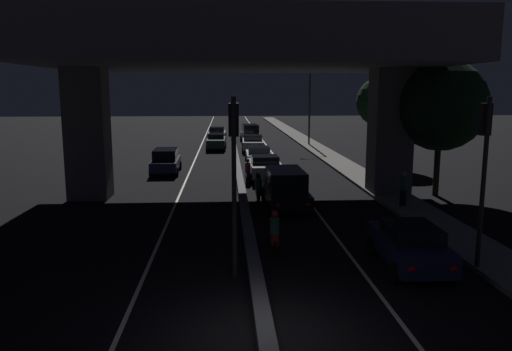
# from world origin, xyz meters

# --- Properties ---
(ground_plane) EXTENTS (200.00, 200.00, 0.00)m
(ground_plane) POSITION_xyz_m (0.00, 0.00, 0.00)
(ground_plane) COLOR black
(lane_line_left_inner) EXTENTS (0.12, 126.00, 0.00)m
(lane_line_left_inner) POSITION_xyz_m (-3.33, 35.00, 0.00)
(lane_line_left_inner) COLOR beige
(lane_line_left_inner) RESTS_ON ground_plane
(lane_line_right_inner) EXTENTS (0.12, 126.00, 0.00)m
(lane_line_right_inner) POSITION_xyz_m (3.33, 35.00, 0.00)
(lane_line_right_inner) COLOR beige
(lane_line_right_inner) RESTS_ON ground_plane
(median_divider) EXTENTS (0.41, 126.00, 0.34)m
(median_divider) POSITION_xyz_m (0.00, 35.00, 0.17)
(median_divider) COLOR #4C4C51
(median_divider) RESTS_ON ground_plane
(sidewalk_right) EXTENTS (2.09, 126.00, 0.17)m
(sidewalk_right) POSITION_xyz_m (7.80, 28.00, 0.08)
(sidewalk_right) COLOR slate
(sidewalk_right) RESTS_ON ground_plane
(elevated_overpass) EXTENTS (19.78, 13.18, 9.74)m
(elevated_overpass) POSITION_xyz_m (0.00, 15.42, 7.43)
(elevated_overpass) COLOR #5B5956
(elevated_overpass) RESTS_ON ground_plane
(traffic_light_left_of_median) EXTENTS (0.30, 0.49, 5.35)m
(traffic_light_left_of_median) POSITION_xyz_m (-0.60, 3.87, 3.64)
(traffic_light_left_of_median) COLOR black
(traffic_light_left_of_median) RESTS_ON ground_plane
(traffic_light_right_of_median) EXTENTS (0.30, 0.49, 5.34)m
(traffic_light_right_of_median) POSITION_xyz_m (6.86, 3.87, 3.63)
(traffic_light_right_of_median) COLOR black
(traffic_light_right_of_median) RESTS_ON ground_plane
(street_lamp) EXTENTS (2.29, 0.32, 8.58)m
(street_lamp) POSITION_xyz_m (7.29, 39.45, 5.03)
(street_lamp) COLOR #2D2D30
(street_lamp) RESTS_ON ground_plane
(car_dark_blue_lead) EXTENTS (1.94, 4.09, 1.42)m
(car_dark_blue_lead) POSITION_xyz_m (4.88, 4.26, 0.74)
(car_dark_blue_lead) COLOR #141938
(car_dark_blue_lead) RESTS_ON ground_plane
(car_black_second) EXTENTS (2.10, 4.62, 1.81)m
(car_black_second) POSITION_xyz_m (2.00, 12.76, 0.97)
(car_black_second) COLOR black
(car_black_second) RESTS_ON ground_plane
(car_silver_third) EXTENTS (2.08, 4.42, 1.51)m
(car_silver_third) POSITION_xyz_m (1.59, 20.32, 0.78)
(car_silver_third) COLOR gray
(car_silver_third) RESTS_ON ground_plane
(car_white_fourth) EXTENTS (2.00, 4.27, 1.37)m
(car_white_fourth) POSITION_xyz_m (1.62, 26.61, 0.73)
(car_white_fourth) COLOR silver
(car_white_fourth) RESTS_ON ground_plane
(car_silver_fifth) EXTENTS (2.15, 4.70, 1.52)m
(car_silver_fifth) POSITION_xyz_m (1.65, 35.00, 0.78)
(car_silver_fifth) COLOR gray
(car_silver_fifth) RESTS_ON ground_plane
(car_dark_blue_sixth) EXTENTS (2.11, 4.42, 1.96)m
(car_dark_blue_sixth) POSITION_xyz_m (1.80, 42.65, 1.02)
(car_dark_blue_sixth) COLOR #141938
(car_dark_blue_sixth) RESTS_ON ground_plane
(car_dark_blue_lead_oncoming) EXTENTS (1.93, 4.49, 1.63)m
(car_dark_blue_lead_oncoming) POSITION_xyz_m (-4.89, 23.27, 0.84)
(car_dark_blue_lead_oncoming) COLOR #141938
(car_dark_blue_lead_oncoming) RESTS_ON ground_plane
(car_dark_green_second_oncoming) EXTENTS (1.91, 4.56, 1.50)m
(car_dark_green_second_oncoming) POSITION_xyz_m (-1.72, 36.72, 0.78)
(car_dark_green_second_oncoming) COLOR black
(car_dark_green_second_oncoming) RESTS_ON ground_plane
(car_white_third_oncoming) EXTENTS (2.13, 4.02, 1.44)m
(car_white_third_oncoming) POSITION_xyz_m (-1.81, 45.91, 0.76)
(car_white_third_oncoming) COLOR silver
(car_white_third_oncoming) RESTS_ON ground_plane
(motorcycle_red_filtering_near) EXTENTS (0.34, 1.68, 1.45)m
(motorcycle_red_filtering_near) POSITION_xyz_m (0.82, 6.08, 0.62)
(motorcycle_red_filtering_near) COLOR black
(motorcycle_red_filtering_near) RESTS_ON ground_plane
(motorcycle_black_filtering_mid) EXTENTS (0.32, 1.89, 1.40)m
(motorcycle_black_filtering_mid) POSITION_xyz_m (0.78, 14.11, 0.60)
(motorcycle_black_filtering_mid) COLOR black
(motorcycle_black_filtering_mid) RESTS_ON ground_plane
(motorcycle_blue_filtering_far) EXTENTS (0.34, 1.72, 1.49)m
(motorcycle_blue_filtering_far) POSITION_xyz_m (0.47, 19.13, 0.64)
(motorcycle_blue_filtering_far) COLOR black
(motorcycle_blue_filtering_far) RESTS_ON ground_plane
(pedestrian_on_sidewalk) EXTENTS (0.36, 0.36, 1.61)m
(pedestrian_on_sidewalk) POSITION_xyz_m (7.45, 11.95, 0.97)
(pedestrian_on_sidewalk) COLOR black
(pedestrian_on_sidewalk) RESTS_ON sidewalk_right
(roadside_tree_kerbside_near) EXTENTS (4.75, 4.75, 7.15)m
(roadside_tree_kerbside_near) POSITION_xyz_m (10.29, 14.93, 4.76)
(roadside_tree_kerbside_near) COLOR #38281C
(roadside_tree_kerbside_near) RESTS_ON ground_plane
(roadside_tree_kerbside_mid) EXTENTS (3.68, 3.68, 6.55)m
(roadside_tree_kerbside_mid) POSITION_xyz_m (10.62, 25.84, 4.67)
(roadside_tree_kerbside_mid) COLOR #2D2116
(roadside_tree_kerbside_mid) RESTS_ON ground_plane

